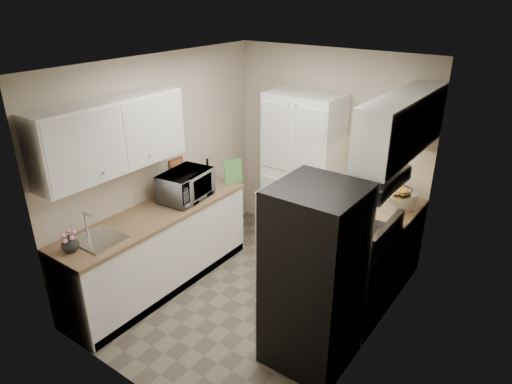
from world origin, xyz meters
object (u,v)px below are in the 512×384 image
microwave (186,185)px  refrigerator (314,278)px  electric_range (353,272)px  wine_bottle (208,174)px  toaster_oven (397,202)px  pantry_cabinet (302,172)px

microwave → refrigerator: bearing=-109.4°
electric_range → refrigerator: 0.88m
wine_bottle → toaster_oven: (2.07, 0.71, -0.06)m
microwave → toaster_oven: bearing=-68.3°
refrigerator → toaster_oven: bearing=84.4°
toaster_oven → pantry_cabinet: bearing=-165.1°
pantry_cabinet → electric_range: bearing=-38.2°
pantry_cabinet → electric_range: size_ratio=1.77×
pantry_cabinet → refrigerator: pantry_cabinet is taller
pantry_cabinet → wine_bottle: pantry_cabinet is taller
refrigerator → toaster_oven: 1.55m
microwave → toaster_oven: (2.05, 1.11, -0.07)m
electric_range → microwave: bearing=-169.1°
wine_bottle → pantry_cabinet: bearing=49.0°
refrigerator → toaster_oven: refrigerator is taller
wine_bottle → toaster_oven: bearing=18.9°
pantry_cabinet → electric_range: 1.58m
pantry_cabinet → microwave: size_ratio=3.37×
toaster_oven → electric_range: bearing=-75.6°
refrigerator → wine_bottle: (-1.92, 0.83, 0.23)m
electric_range → wine_bottle: (-1.95, 0.03, 0.61)m
electric_range → pantry_cabinet: bearing=141.8°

